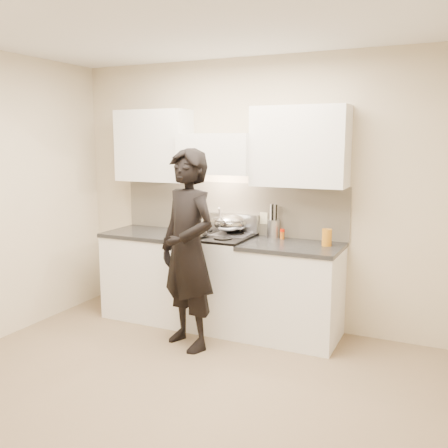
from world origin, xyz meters
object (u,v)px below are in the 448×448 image
object	(u,v)px
utensil_crock	(273,227)
person	(188,250)
counter_right	(291,291)
wok	(230,223)
stove	(213,280)

from	to	relation	value
utensil_crock	person	world-z (taller)	person
counter_right	wok	size ratio (longest dim) A/B	2.13
utensil_crock	person	xyz separation A→B (m)	(-0.52, -0.82, -0.12)
wok	person	xyz separation A→B (m)	(-0.09, -0.72, -0.15)
stove	person	bearing A→B (deg)	-87.08
counter_right	utensil_crock	bearing A→B (deg)	138.45
utensil_crock	counter_right	bearing A→B (deg)	-41.55
stove	wok	bearing A→B (deg)	49.63
person	wok	bearing A→B (deg)	107.37
counter_right	person	xyz separation A→B (m)	(-0.80, -0.58, 0.45)
utensil_crock	person	distance (m)	0.98
stove	person	world-z (taller)	person
person	counter_right	bearing A→B (deg)	60.55
counter_right	person	size ratio (longest dim) A/B	0.51
counter_right	utensil_crock	xyz separation A→B (m)	(-0.28, 0.25, 0.56)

